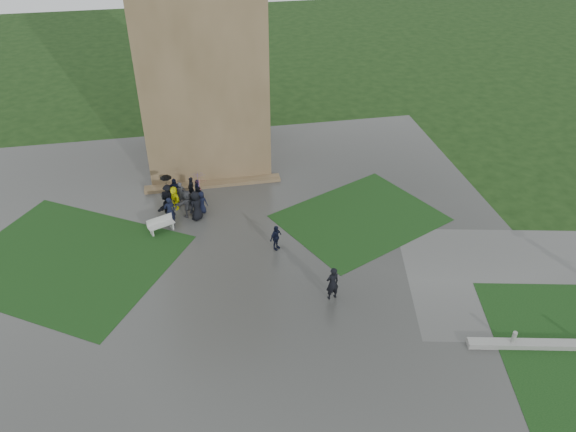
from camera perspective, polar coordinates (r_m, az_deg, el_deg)
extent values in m
plane|color=black|center=(29.25, -5.98, -7.41)|extent=(120.00, 120.00, 0.00)
cube|color=#373735|center=(30.77, -6.36, -4.97)|extent=(34.00, 34.00, 0.02)
cube|color=black|center=(33.17, -21.49, -4.21)|extent=(14.10, 13.46, 0.01)
cube|color=black|center=(34.50, 7.33, -0.20)|extent=(11.12, 10.15, 0.01)
cube|color=brown|center=(38.40, -9.16, 18.10)|extent=(8.00, 8.00, 18.00)
cube|color=brown|center=(37.80, -7.60, 3.28)|extent=(9.00, 0.80, 0.22)
cylinder|color=gray|center=(27.89, 21.92, -11.56)|extent=(0.20, 0.20, 0.90)
cube|color=#B6B6B1|center=(33.62, -12.74, -0.90)|extent=(1.63, 1.06, 0.06)
cube|color=#B6B6B1|center=(33.60, -13.67, -1.58)|extent=(0.24, 0.42, 0.44)
cube|color=#B6B6B1|center=(33.93, -11.73, -0.89)|extent=(0.24, 0.42, 0.44)
cube|color=#B6B6B1|center=(33.67, -12.95, -0.38)|extent=(1.46, 0.68, 0.42)
imported|color=black|center=(34.80, -8.93, 1.69)|extent=(0.78, 1.12, 1.75)
imported|color=black|center=(35.71, -9.15, 2.49)|extent=(0.75, 1.07, 1.66)
imported|color=black|center=(36.36, -9.80, 2.84)|extent=(0.59, 0.63, 1.44)
imported|color=#46464B|center=(35.69, -10.80, 2.22)|extent=(0.68, 0.57, 1.59)
imported|color=black|center=(35.68, -11.42, 2.42)|extent=(1.18, 0.77, 1.88)
imported|color=black|center=(35.61, -12.06, 1.98)|extent=(1.12, 1.07, 1.59)
imported|color=#ECF00E|center=(35.45, -11.48, 1.85)|extent=(1.18, 1.48, 1.53)
imported|color=black|center=(34.48, -12.21, 1.10)|extent=(1.19, 1.86, 1.89)
imported|color=black|center=(33.93, -11.93, 0.51)|extent=(0.75, 0.58, 1.84)
imported|color=#46464B|center=(34.49, -10.13, 1.26)|extent=(1.73, 1.23, 1.76)
imported|color=black|center=(34.07, -9.31, 1.04)|extent=(1.09, 1.11, 1.90)
imported|color=black|center=(34.76, -8.77, 1.40)|extent=(0.85, 0.72, 1.48)
imported|color=#E96074|center=(34.14, -8.94, 3.09)|extent=(0.82, 0.82, 0.75)
imported|color=#5C3696|center=(34.12, -9.13, 3.57)|extent=(1.04, 1.04, 0.96)
imported|color=black|center=(35.01, -12.29, 3.64)|extent=(0.70, 0.70, 0.61)
imported|color=black|center=(31.27, -1.24, -2.21)|extent=(1.02, 0.97, 1.53)
imported|color=black|center=(28.05, 4.54, -6.83)|extent=(0.78, 0.61, 1.90)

